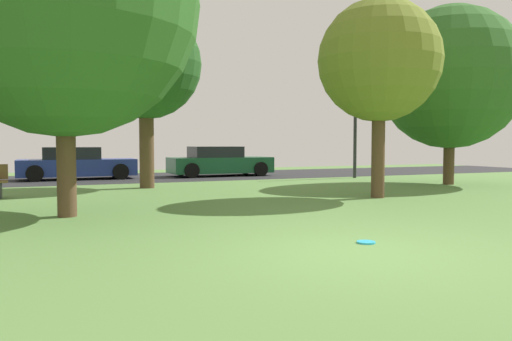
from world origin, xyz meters
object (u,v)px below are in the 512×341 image
Objects in this scene: parked_car_green at (219,162)px; maple_tree_far at (146,64)px; oak_tree_center at (63,1)px; parked_car_blue at (76,164)px; oak_tree_right at (451,78)px; birch_tree_lone at (379,61)px; frisbee_disc at (366,242)px; street_lamp_post at (355,125)px.

maple_tree_far is at bearing -130.89° from parked_car_green.
oak_tree_center is 1.52× the size of parked_car_blue.
oak_tree_center reaches higher than oak_tree_right.
maple_tree_far reaches higher than birch_tree_lone.
maple_tree_far is at bearing 96.35° from frisbee_disc.
oak_tree_right is 1.39× the size of street_lamp_post.
parked_car_blue is (-1.88, 5.09, -3.40)m from maple_tree_far.
street_lamp_post is at bearing -19.04° from parked_car_blue.
parked_car_blue is at bearing 110.24° from maple_tree_far.
oak_tree_right is at bearing 13.15° from oak_tree_center.
street_lamp_post reaches higher than parked_car_green.
street_lamp_post is at bearing 8.39° from maple_tree_far.
birch_tree_lone is 1.17× the size of parked_car_green.
street_lamp_post is (-1.11, 4.17, -1.51)m from oak_tree_right.
parked_car_blue is (-12.00, 7.92, -3.16)m from oak_tree_right.
parked_car_green is at bearing 95.38° from birch_tree_lone.
frisbee_disc is 15.78m from parked_car_blue.
street_lamp_post is at bearing 104.88° from oak_tree_right.
frisbee_disc is 0.06× the size of parked_car_green.
oak_tree_center reaches higher than frisbee_disc.
birch_tree_lone is at bearing 3.04° from oak_tree_center.
parked_car_blue is 1.01× the size of street_lamp_post.
birch_tree_lone reaches higher than parked_car_blue.
oak_tree_center is 7.85m from birch_tree_lone.
oak_tree_center is at bearing 130.35° from frisbee_disc.
parked_car_blue reaches higher than frisbee_disc.
frisbee_disc is at bearing -123.84° from street_lamp_post.
birch_tree_lone is at bearing -46.70° from maple_tree_far.
oak_tree_right is 1.19× the size of birch_tree_lone.
frisbee_disc is at bearing -139.88° from oak_tree_right.
maple_tree_far is 1.11× the size of birch_tree_lone.
birch_tree_lone is (-5.01, -2.58, -0.14)m from oak_tree_right.
oak_tree_right is 14.72m from parked_car_blue.
oak_tree_center is at bearing -166.85° from oak_tree_right.
birch_tree_lone is at bearing 51.52° from frisbee_disc.
street_lamp_post is (4.87, -3.46, 1.64)m from parked_car_green.
birch_tree_lone is at bearing -152.75° from oak_tree_right.
parked_car_green is at bearing 144.62° from street_lamp_post.
birch_tree_lone is 19.53× the size of frisbee_disc.
maple_tree_far is 7.46m from birch_tree_lone.
parked_car_blue is at bearing 123.61° from birch_tree_lone.
oak_tree_right is at bearing -33.44° from parked_car_blue.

